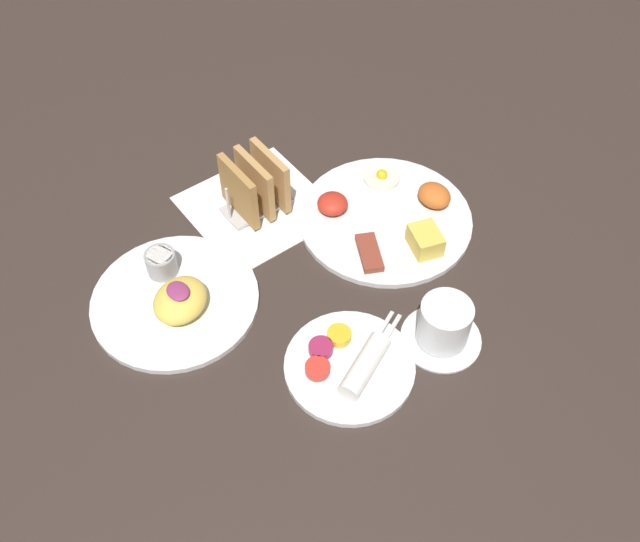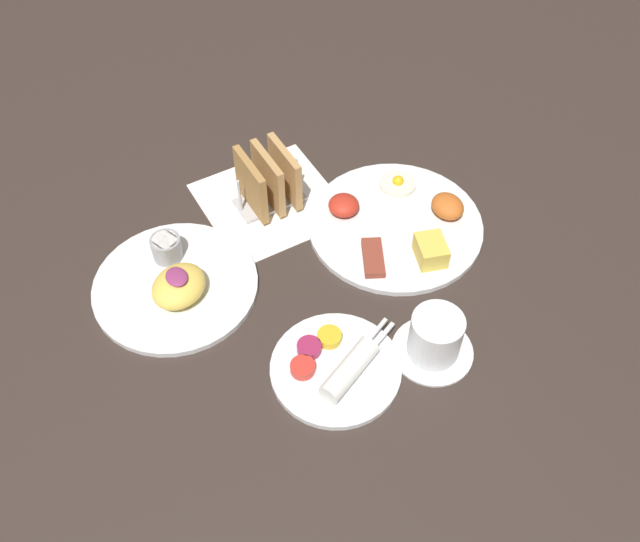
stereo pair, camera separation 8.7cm
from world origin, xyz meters
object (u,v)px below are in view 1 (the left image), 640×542
(plate_breakfast, at_px, (388,217))
(plate_condiments, at_px, (350,364))
(plate_foreground, at_px, (175,296))
(toast_rack, at_px, (255,186))
(coffee_cup, at_px, (444,325))

(plate_breakfast, relative_size, plate_condiments, 1.46)
(plate_foreground, relative_size, toast_rack, 2.23)
(plate_condiments, bearing_deg, plate_foreground, -151.02)
(plate_breakfast, relative_size, plate_foreground, 1.13)
(plate_foreground, height_order, coffee_cup, coffee_cup)
(plate_breakfast, height_order, toast_rack, toast_rack)
(toast_rack, xyz_separation_m, coffee_cup, (0.39, 0.07, -0.02))
(plate_breakfast, bearing_deg, plate_foreground, -99.92)
(toast_rack, bearing_deg, plate_foreground, -66.03)
(plate_breakfast, height_order, plate_foreground, plate_foreground)
(plate_foreground, distance_m, coffee_cup, 0.41)
(plate_foreground, relative_size, coffee_cup, 2.15)
(plate_condiments, xyz_separation_m, toast_rack, (-0.35, 0.07, 0.04))
(plate_breakfast, xyz_separation_m, coffee_cup, (0.23, -0.09, 0.03))
(plate_foreground, xyz_separation_m, coffee_cup, (0.30, 0.28, 0.02))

